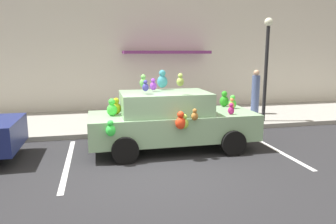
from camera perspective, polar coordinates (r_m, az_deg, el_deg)
The scene contains 9 objects.
ground_plane at distance 7.06m, azimuth -2.39°, elevation -10.59°, with size 60.00×60.00×0.00m, color #262628.
sidewalk at distance 11.80m, azimuth -6.84°, elevation -1.48°, with size 24.00×4.00×0.15m, color gray.
storefront_building at distance 13.68m, azimuth -8.05°, elevation 13.33°, with size 24.00×1.25×6.40m.
parking_stripe_front at distance 9.15m, azimuth 18.16°, elevation -6.06°, with size 0.12×3.60×0.01m, color silver.
parking_stripe_rear at distance 7.93m, azimuth -17.58°, elevation -8.63°, with size 0.12×3.60×0.01m, color silver.
plush_covered_car at distance 8.35m, azimuth 0.53°, elevation -1.43°, with size 4.37×1.97×2.09m.
teddy_bear_on_sidewalk at distance 10.82m, azimuth 6.44°, elevation -0.57°, with size 0.34×0.28×0.65m.
street_lamp_post at distance 11.51m, azimuth 17.34°, elevation 9.21°, with size 0.28×0.28×3.54m.
pedestrian_near_shopfront at distance 12.88m, azimuth 15.47°, elevation 3.28°, with size 0.30×0.30×1.73m.
Camera 1 is at (-1.18, -6.47, 2.58)m, focal length 33.83 mm.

